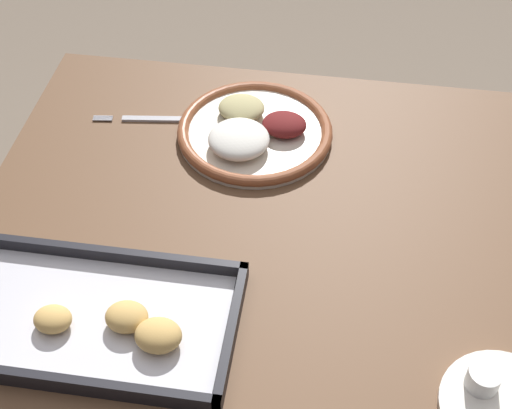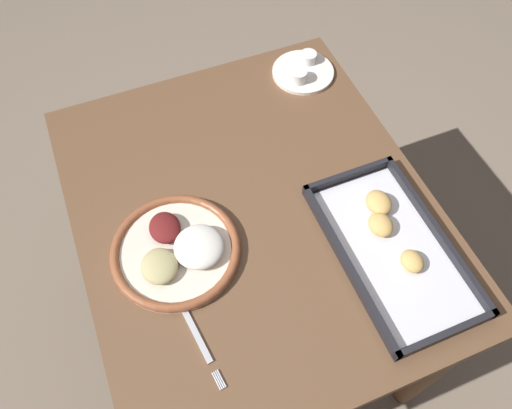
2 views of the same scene
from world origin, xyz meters
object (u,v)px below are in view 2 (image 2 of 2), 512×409
at_px(fork, 194,330).
at_px(saucer_plate, 303,70).
at_px(dinner_plate, 177,250).
at_px(baking_tray, 391,244).

xyz_separation_m(fork, saucer_plate, (-0.56, 0.49, 0.01)).
bearing_deg(saucer_plate, fork, -41.28).
distance_m(dinner_plate, baking_tray, 0.45).
height_order(fork, baking_tray, baking_tray).
bearing_deg(baking_tray, fork, -87.85).
xyz_separation_m(dinner_plate, baking_tray, (0.15, 0.42, -0.00)).
bearing_deg(baking_tray, dinner_plate, -110.16).
xyz_separation_m(saucer_plate, baking_tray, (0.54, -0.05, 0.00)).
relative_size(dinner_plate, fork, 1.21).
relative_size(fork, saucer_plate, 1.37).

